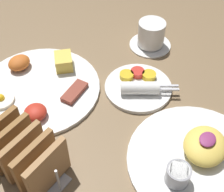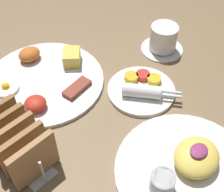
{
  "view_description": "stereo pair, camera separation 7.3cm",
  "coord_description": "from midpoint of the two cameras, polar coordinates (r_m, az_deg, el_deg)",
  "views": [
    {
      "loc": [
        -0.32,
        -0.26,
        0.57
      ],
      "look_at": [
        0.08,
        0.04,
        0.03
      ],
      "focal_mm": 50.0,
      "sensor_mm": 36.0,
      "label": 1
    },
    {
      "loc": [
        -0.28,
        -0.31,
        0.57
      ],
      "look_at": [
        0.08,
        0.04,
        0.03
      ],
      "focal_mm": 50.0,
      "sensor_mm": 36.0,
      "label": 2
    }
  ],
  "objects": [
    {
      "name": "ground_plane",
      "position": [
        0.7,
        -4.33,
        -6.97
      ],
      "size": [
        3.0,
        3.0,
        0.0
      ],
      "primitive_type": "plane",
      "color": "brown"
    },
    {
      "name": "plate_breakfast",
      "position": [
        0.81,
        -15.79,
        1.63
      ],
      "size": [
        0.31,
        0.31,
        0.05
      ],
      "color": "white",
      "rests_on": "ground_plane"
    },
    {
      "name": "plate_condiments",
      "position": [
        0.78,
        2.22,
        1.72
      ],
      "size": [
        0.17,
        0.18,
        0.04
      ],
      "color": "white",
      "rests_on": "ground_plane"
    },
    {
      "name": "plate_foreground",
      "position": [
        0.67,
        12.38,
        -11.18
      ],
      "size": [
        0.29,
        0.29,
        0.06
      ],
      "color": "white",
      "rests_on": "ground_plane"
    },
    {
      "name": "toast_rack",
      "position": [
        0.65,
        -18.88,
        -10.18
      ],
      "size": [
        0.1,
        0.18,
        0.1
      ],
      "color": "#B7B7BC",
      "rests_on": "ground_plane"
    },
    {
      "name": "coffee_cup",
      "position": [
        0.9,
        4.83,
        10.88
      ],
      "size": [
        0.12,
        0.12,
        0.08
      ],
      "color": "white",
      "rests_on": "ground_plane"
    }
  ]
}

